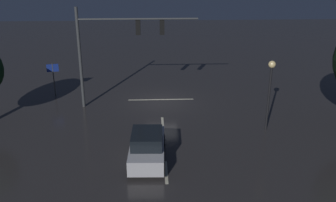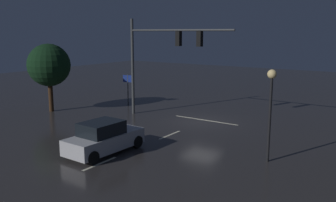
% 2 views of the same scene
% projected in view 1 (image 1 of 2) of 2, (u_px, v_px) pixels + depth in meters
% --- Properties ---
extents(ground_plane, '(80.00, 80.00, 0.00)m').
position_uv_depth(ground_plane, '(161.00, 102.00, 28.69)').
color(ground_plane, '#2D2B2B').
extents(traffic_signal_assembly, '(8.35, 0.47, 7.17)m').
position_uv_depth(traffic_signal_assembly, '(116.00, 40.00, 26.25)').
color(traffic_signal_assembly, '#383A3D').
rests_on(traffic_signal_assembly, ground_plane).
extents(lane_dash_far, '(0.16, 2.20, 0.01)m').
position_uv_depth(lane_dash_far, '(163.00, 124.00, 24.95)').
color(lane_dash_far, beige).
rests_on(lane_dash_far, ground_plane).
extents(lane_dash_mid, '(0.16, 2.20, 0.01)m').
position_uv_depth(lane_dash_mid, '(166.00, 172.00, 19.34)').
color(lane_dash_mid, beige).
rests_on(lane_dash_mid, ground_plane).
extents(stop_bar, '(5.00, 0.16, 0.01)m').
position_uv_depth(stop_bar, '(161.00, 100.00, 29.22)').
color(stop_bar, beige).
rests_on(stop_bar, ground_plane).
extents(car_approaching, '(2.03, 4.42, 1.70)m').
position_uv_depth(car_approaching, '(147.00, 147.00, 20.24)').
color(car_approaching, '#B7B7BC').
rests_on(car_approaching, ground_plane).
extents(street_lamp_left_kerb, '(0.44, 0.44, 4.50)m').
position_uv_depth(street_lamp_left_kerb, '(270.00, 82.00, 23.00)').
color(street_lamp_left_kerb, black).
rests_on(street_lamp_left_kerb, ground_plane).
extents(route_sign, '(0.89, 0.25, 2.61)m').
position_uv_depth(route_sign, '(53.00, 73.00, 29.42)').
color(route_sign, '#383A3D').
rests_on(route_sign, ground_plane).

